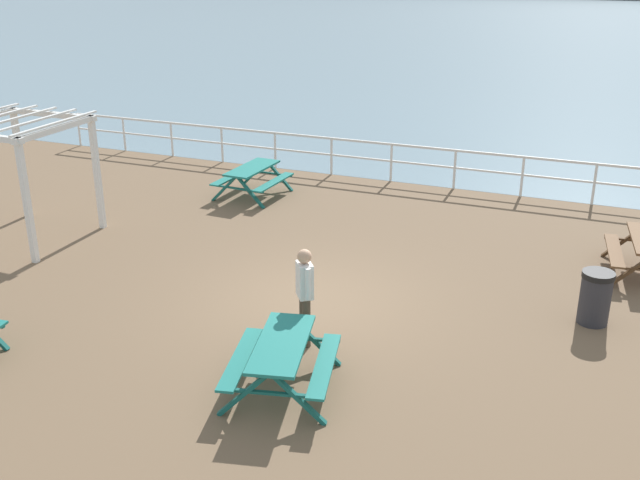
% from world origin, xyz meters
% --- Properties ---
extents(ground_plane, '(30.00, 24.00, 0.20)m').
position_xyz_m(ground_plane, '(0.00, 0.00, -0.10)').
color(ground_plane, brown).
extents(sea_band, '(142.00, 90.00, 0.01)m').
position_xyz_m(sea_band, '(0.00, 52.75, 0.00)').
color(sea_band, gray).
rests_on(sea_band, ground).
extents(seaward_railing, '(23.07, 0.07, 1.08)m').
position_xyz_m(seaward_railing, '(0.00, 7.75, 0.74)').
color(seaward_railing, white).
rests_on(seaward_railing, ground).
extents(picnic_table_near_left, '(1.61, 1.86, 0.80)m').
position_xyz_m(picnic_table_near_left, '(-3.83, 5.14, 0.58)').
color(picnic_table_near_left, '#1E7A70').
rests_on(picnic_table_near_left, ground).
extents(picnic_table_mid_centre, '(1.88, 2.10, 0.80)m').
position_xyz_m(picnic_table_mid_centre, '(0.74, -2.88, 0.58)').
color(picnic_table_mid_centre, '#1E7A70').
rests_on(picnic_table_mid_centre, ground).
extents(visitor, '(0.38, 0.44, 1.66)m').
position_xyz_m(visitor, '(0.51, -1.52, 0.95)').
color(visitor, '#4C4233').
rests_on(visitor, ground).
extents(lattice_pergola, '(2.45, 2.57, 2.70)m').
position_xyz_m(lattice_pergola, '(-7.07, 0.60, 2.00)').
color(lattice_pergola, white).
rests_on(lattice_pergola, ground).
extents(litter_bin, '(0.55, 0.55, 0.95)m').
position_xyz_m(litter_bin, '(4.82, 1.03, 0.48)').
color(litter_bin, '#2D2D33').
rests_on(litter_bin, ground).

